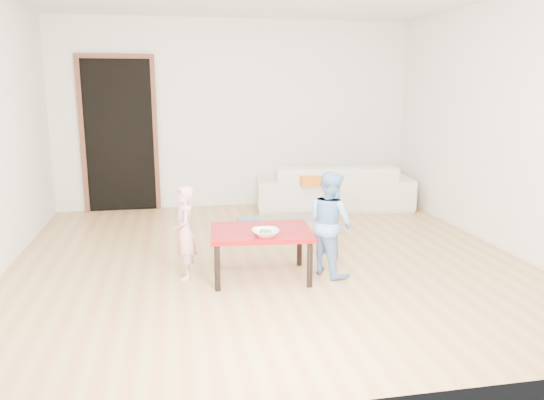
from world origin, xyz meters
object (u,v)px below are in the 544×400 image
object	(u,v)px
bowl	(265,233)
child_blue	(330,223)
child_pink	(184,233)
red_table	(261,254)
basin	(250,227)
sofa	(333,186)

from	to	relation	value
bowl	child_blue	size ratio (longest dim) A/B	0.24
bowl	child_pink	size ratio (longest dim) A/B	0.27
red_table	child_pink	size ratio (longest dim) A/B	1.05
bowl	basin	xyz separation A→B (m)	(0.12, 1.71, -0.42)
red_table	child_pink	distance (m)	0.71
child_pink	sofa	bearing A→B (deg)	134.54
sofa	child_blue	distance (m)	2.70
child_blue	basin	xyz separation A→B (m)	(-0.51, 1.53, -0.42)
sofa	red_table	world-z (taller)	sofa
red_table	child_pink	xyz separation A→B (m)	(-0.68, 0.11, 0.20)
basin	bowl	bearing A→B (deg)	-94.01
sofa	child_blue	xyz separation A→B (m)	(-0.83, -2.56, 0.17)
red_table	child_blue	xyz separation A→B (m)	(0.64, -0.02, 0.26)
child_blue	child_pink	bearing A→B (deg)	59.67
red_table	basin	xyz separation A→B (m)	(0.13, 1.51, -0.16)
bowl	child_blue	world-z (taller)	child_blue
child_blue	red_table	bearing A→B (deg)	63.49
sofa	child_pink	xyz separation A→B (m)	(-2.14, -2.43, 0.11)
sofa	bowl	distance (m)	3.11
red_table	child_pink	bearing A→B (deg)	170.81
sofa	bowl	bearing A→B (deg)	68.57
child_pink	child_blue	bearing A→B (deg)	80.29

